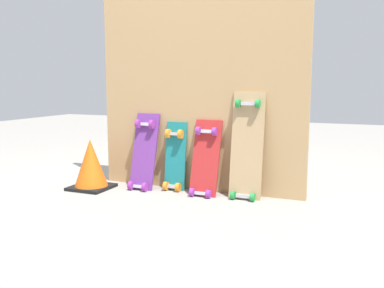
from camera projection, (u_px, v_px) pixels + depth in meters
ground_plane at (196, 191)px, 3.23m from camera, size 12.00×12.00×0.00m
plywood_wall_panel at (199, 67)px, 3.16m from camera, size 1.62×0.04×1.87m
skateboard_purple at (144, 155)px, 3.31m from camera, size 0.20×0.23×0.64m
skateboard_teal at (175, 160)px, 3.26m from camera, size 0.17×0.14×0.58m
skateboard_red at (205, 162)px, 3.12m from camera, size 0.20×0.22×0.61m
skateboard_natural at (247, 150)px, 3.01m from camera, size 0.23×0.18×0.82m
traffic_cone at (91, 165)px, 3.29m from camera, size 0.29×0.29×0.39m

